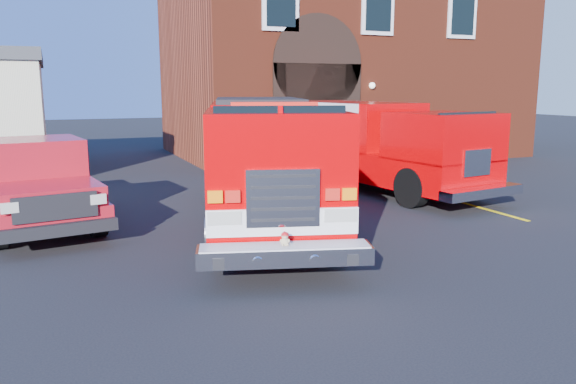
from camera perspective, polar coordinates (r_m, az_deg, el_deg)
name	(u,v)px	position (r m, az deg, el deg)	size (l,w,h in m)	color
ground	(265,245)	(11.32, -2.37, -5.45)	(100.00, 100.00, 0.00)	black
parking_stripe_near	(484,209)	(15.53, 19.31, -1.62)	(0.12, 3.00, 0.01)	yellow
parking_stripe_mid	(416,190)	(17.82, 12.87, 0.22)	(0.12, 3.00, 0.01)	yellow
parking_stripe_far	(366,176)	(20.29, 7.95, 1.63)	(0.12, 3.00, 0.01)	yellow
fire_station	(338,63)	(27.38, 5.13, 12.90)	(15.20, 10.20, 8.45)	maroon
fire_engine	(264,159)	(13.14, -2.45, 3.40)	(5.12, 9.65, 2.87)	black
pickup_truck	(34,183)	(14.25, -24.43, 0.82)	(3.06, 6.35, 2.00)	black
secondary_truck	(376,142)	(17.71, 8.89, 5.02)	(3.67, 8.46, 2.66)	black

